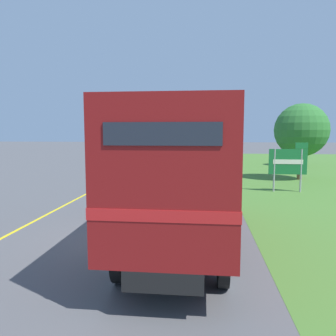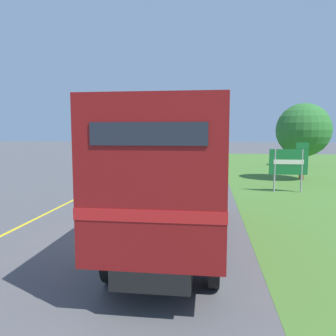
% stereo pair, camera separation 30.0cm
% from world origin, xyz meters
% --- Properties ---
extents(ground_plane, '(200.00, 200.00, 0.00)m').
position_xyz_m(ground_plane, '(0.00, 0.00, 0.00)').
color(ground_plane, '#515154').
extents(edge_line_yellow, '(0.12, 54.47, 0.01)m').
position_xyz_m(edge_line_yellow, '(-3.70, 13.02, 0.00)').
color(edge_line_yellow, yellow).
rests_on(edge_line_yellow, ground).
extents(centre_dash_near, '(0.12, 2.60, 0.01)m').
position_xyz_m(centre_dash_near, '(0.00, 0.36, 0.00)').
color(centre_dash_near, white).
rests_on(centre_dash_near, ground).
extents(centre_dash_mid_a, '(0.12, 2.60, 0.01)m').
position_xyz_m(centre_dash_mid_a, '(0.00, 6.96, 0.00)').
color(centre_dash_mid_a, white).
rests_on(centre_dash_mid_a, ground).
extents(centre_dash_mid_b, '(0.12, 2.60, 0.01)m').
position_xyz_m(centre_dash_mid_b, '(0.00, 13.56, 0.00)').
color(centre_dash_mid_b, white).
rests_on(centre_dash_mid_b, ground).
extents(centre_dash_far, '(0.12, 2.60, 0.01)m').
position_xyz_m(centre_dash_far, '(0.00, 20.16, 0.00)').
color(centre_dash_far, white).
rests_on(centre_dash_far, ground).
extents(centre_dash_farthest, '(0.12, 2.60, 0.01)m').
position_xyz_m(centre_dash_farthest, '(0.00, 26.76, 0.00)').
color(centre_dash_farthest, white).
rests_on(centre_dash_farthest, ground).
extents(horse_trailer_truck, '(2.47, 8.54, 3.72)m').
position_xyz_m(horse_trailer_truck, '(1.56, -0.32, 2.06)').
color(horse_trailer_truck, black).
rests_on(horse_trailer_truck, ground).
extents(lead_car_white, '(1.80, 4.04, 2.00)m').
position_xyz_m(lead_car_white, '(-1.78, 16.44, 1.00)').
color(lead_car_white, black).
rests_on(lead_car_white, ground).
extents(highway_sign, '(1.94, 0.09, 2.59)m').
position_xyz_m(highway_sign, '(6.63, 8.35, 1.56)').
color(highway_sign, '#9E9EA3').
rests_on(highway_sign, ground).
extents(roadside_tree_near, '(3.46, 3.46, 5.00)m').
position_xyz_m(roadside_tree_near, '(8.56, 13.12, 3.26)').
color(roadside_tree_near, brown).
rests_on(roadside_tree_near, ground).
extents(roadside_tree_mid, '(2.81, 2.81, 4.26)m').
position_xyz_m(roadside_tree_mid, '(11.34, 22.38, 2.83)').
color(roadside_tree_mid, brown).
rests_on(roadside_tree_mid, ground).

